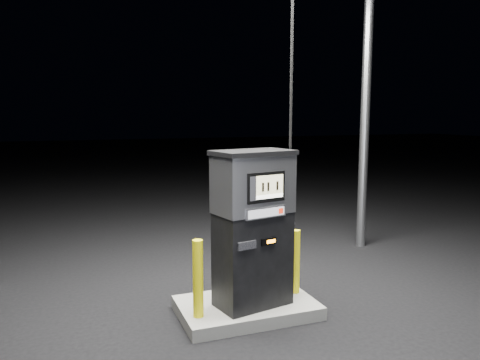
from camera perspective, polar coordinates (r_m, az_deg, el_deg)
name	(u,v)px	position (r m, az deg, el deg)	size (l,w,h in m)	color
ground	(247,314)	(5.81, 0.82, -15.97)	(80.00, 80.00, 0.00)	black
pump_island	(247,308)	(5.78, 0.82, -15.29)	(1.60, 1.00, 0.15)	slate
fuel_dispenser	(253,227)	(5.40, 1.62, -5.73)	(1.04, 0.71, 3.76)	black
bollard_left	(198,279)	(5.23, -5.14, -11.89)	(0.12, 0.12, 0.87)	#FFF20E
bollard_right	(296,261)	(5.94, 6.79, -9.83)	(0.11, 0.11, 0.80)	#FFF20E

